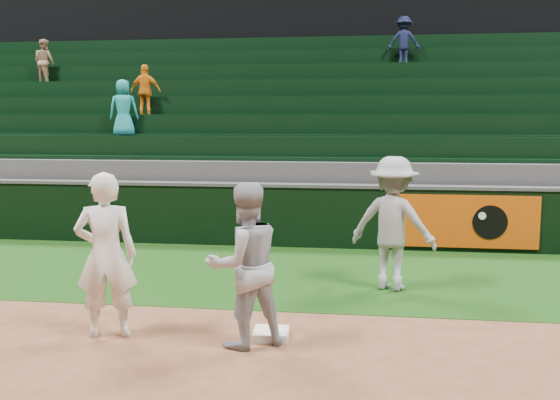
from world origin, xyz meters
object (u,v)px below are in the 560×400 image
at_px(first_baseman, 106,255).
at_px(baserunner, 245,265).
at_px(first_base, 271,334).
at_px(base_coach, 393,223).

xyz_separation_m(first_baseman, baserunner, (1.64, -0.08, -0.04)).
bearing_deg(first_baseman, baserunner, 162.13).
bearing_deg(baserunner, first_base, -165.21).
relative_size(first_base, baserunner, 0.22).
height_order(first_base, base_coach, base_coach).
relative_size(first_base, first_baseman, 0.21).
xyz_separation_m(first_base, first_baseman, (-1.89, -0.20, 0.92)).
bearing_deg(base_coach, first_base, 76.07).
bearing_deg(first_baseman, first_base, 170.75).
xyz_separation_m(baserunner, base_coach, (1.72, 2.56, 0.08)).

